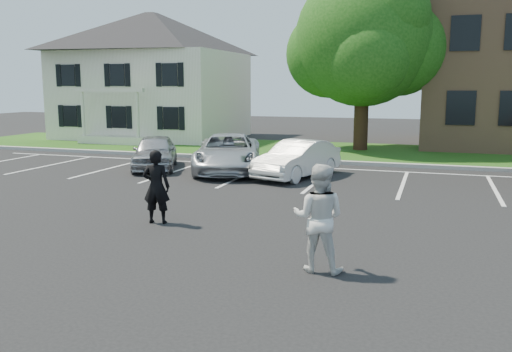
# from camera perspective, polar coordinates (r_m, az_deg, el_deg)

# --- Properties ---
(ground_plane) EXTENTS (90.00, 90.00, 0.00)m
(ground_plane) POSITION_cam_1_polar(r_m,az_deg,el_deg) (11.37, -1.60, -7.02)
(ground_plane) COLOR black
(ground_plane) RESTS_ON ground
(curb) EXTENTS (40.00, 0.30, 0.15)m
(curb) POSITION_cam_1_polar(r_m,az_deg,el_deg) (22.77, 8.76, 1.42)
(curb) COLOR gray
(curb) RESTS_ON ground
(grass_strip) EXTENTS (44.00, 8.00, 0.08)m
(grass_strip) POSITION_cam_1_polar(r_m,az_deg,el_deg) (26.70, 10.21, 2.49)
(grass_strip) COLOR #114D10
(grass_strip) RESTS_ON ground
(stall_lines) EXTENTS (34.00, 5.36, 0.01)m
(stall_lines) POSITION_cam_1_polar(r_m,az_deg,el_deg) (19.60, 11.28, -0.16)
(stall_lines) COLOR silver
(stall_lines) RESTS_ON ground
(house) EXTENTS (10.30, 9.22, 7.60)m
(house) POSITION_cam_1_polar(r_m,az_deg,el_deg) (34.54, -10.78, 10.33)
(house) COLOR beige
(house) RESTS_ON ground
(tree) EXTENTS (7.80, 7.20, 8.80)m
(tree) POSITION_cam_1_polar(r_m,az_deg,el_deg) (27.56, 11.47, 13.73)
(tree) COLOR black
(tree) RESTS_ON ground
(man_black_suit) EXTENTS (0.72, 0.55, 1.76)m
(man_black_suit) POSITION_cam_1_polar(r_m,az_deg,el_deg) (12.97, -10.45, -1.11)
(man_black_suit) COLOR black
(man_black_suit) RESTS_ON ground
(man_white_shirt) EXTENTS (0.93, 0.73, 1.91)m
(man_white_shirt) POSITION_cam_1_polar(r_m,az_deg,el_deg) (9.52, 6.61, -4.41)
(man_white_shirt) COLOR silver
(man_white_shirt) RESTS_ON ground
(car_silver_west) EXTENTS (2.99, 4.20, 1.33)m
(car_silver_west) POSITION_cam_1_polar(r_m,az_deg,el_deg) (21.59, -10.59, 2.51)
(car_silver_west) COLOR #A1A1A6
(car_silver_west) RESTS_ON ground
(car_silver_minivan) EXTENTS (3.84, 5.61, 1.43)m
(car_silver_minivan) POSITION_cam_1_polar(r_m,az_deg,el_deg) (20.50, -2.98, 2.43)
(car_silver_minivan) COLOR #B8BAC0
(car_silver_minivan) RESTS_ON ground
(car_white_sedan) EXTENTS (2.52, 4.21, 1.31)m
(car_white_sedan) POSITION_cam_1_polar(r_m,az_deg,el_deg) (19.24, 4.40, 1.77)
(car_white_sedan) COLOR silver
(car_white_sedan) RESTS_ON ground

